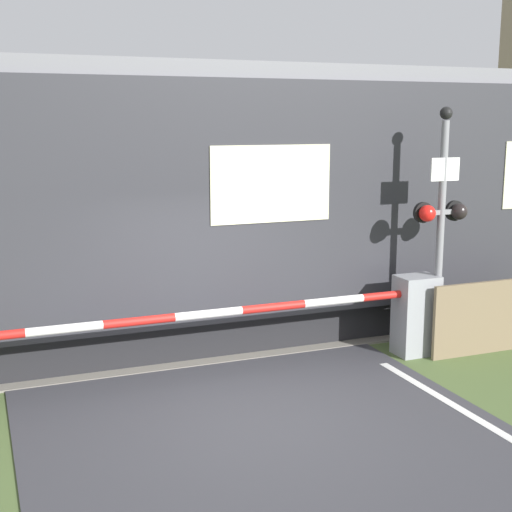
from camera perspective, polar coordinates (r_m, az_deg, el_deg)
name	(u,v)px	position (r m, az deg, el deg)	size (l,w,h in m)	color
ground_plane	(251,417)	(8.59, -0.39, -12.79)	(80.00, 80.00, 0.00)	#4C6033
track_bed	(174,334)	(11.70, -6.60, -6.21)	(36.00, 3.20, 0.13)	slate
train	(233,200)	(11.56, -1.83, 4.52)	(18.10, 3.18, 4.24)	black
crossing_barrier	(378,315)	(10.48, 9.77, -4.65)	(6.83, 0.44, 1.19)	gray
signal_post	(441,217)	(10.66, 14.62, 3.04)	(0.85, 0.26, 3.62)	gray
roadside_fence	(510,315)	(11.45, 19.64, -4.43)	(2.73, 0.06, 1.10)	#726047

